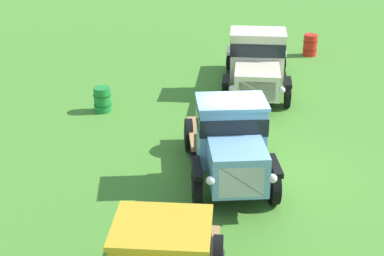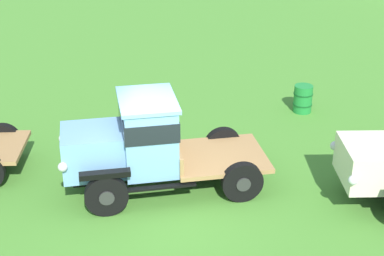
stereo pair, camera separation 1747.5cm
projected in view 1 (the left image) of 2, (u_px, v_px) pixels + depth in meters
name	position (u px, v px, depth m)	size (l,w,h in m)	color
ground_plane	(252.00, 175.00, 14.91)	(240.00, 240.00, 0.00)	#47842D
vintage_truck_second_in_line	(231.00, 143.00, 13.98)	(4.74, 3.68, 2.18)	black
vintage_truck_midrow_center	(257.00, 61.00, 20.12)	(5.69, 3.55, 2.19)	black
oil_drum_beside_row	(310.00, 45.00, 24.21)	(0.59, 0.59, 0.88)	red
oil_drum_near_fence	(102.00, 100.00, 18.64)	(0.56, 0.56, 0.80)	#1E7F33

